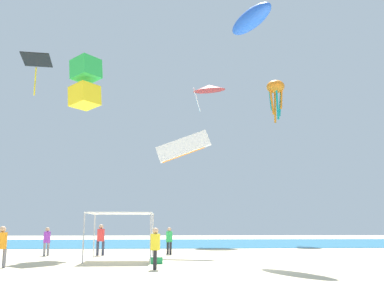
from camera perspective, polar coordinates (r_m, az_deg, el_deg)
ground at (r=20.18m, az=6.83°, el=-16.24°), size 110.00×110.00×0.10m
ocean_strip at (r=44.80m, az=1.21°, el=-13.23°), size 110.00×20.93×0.03m
canopy_tent at (r=23.17m, az=-9.55°, el=-9.44°), size 3.37×3.10×2.50m
person_near_tent at (r=27.93m, az=-19.04°, el=-12.06°), size 0.41×0.42×1.71m
person_leftmost at (r=27.78m, az=-3.10°, el=-12.64°), size 0.40×0.40×1.70m
person_central at (r=18.64m, az=-5.00°, el=-13.43°), size 0.41×0.47×1.74m
person_rightmost at (r=27.44m, az=-12.25°, el=-12.21°), size 0.50×0.45×1.89m
person_far_shore at (r=20.84m, az=-24.36°, el=-12.15°), size 0.43×0.43×1.81m
cooler_box at (r=21.29m, az=-4.78°, el=-15.39°), size 0.57×0.37×0.35m
kite_octopus_orange at (r=48.48m, az=11.24°, el=7.33°), size 2.75×2.75×4.71m
kite_delta_red at (r=45.23m, az=2.32°, el=7.59°), size 4.77×4.79×2.87m
kite_inflatable_blue at (r=29.76m, az=7.96°, el=16.38°), size 2.86×4.50×1.58m
kite_parafoil_white at (r=28.18m, az=-1.20°, el=-0.37°), size 3.75×0.59×2.28m
kite_box_green at (r=30.58m, az=-14.24°, el=8.05°), size 2.37×2.35×3.56m
kite_diamond_black at (r=34.90m, az=-20.28°, el=10.41°), size 2.32×2.31×3.01m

